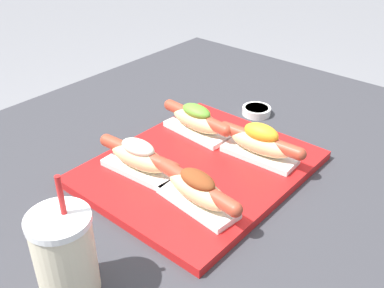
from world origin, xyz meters
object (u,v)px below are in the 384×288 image
at_px(hot_dog_1, 260,143).
at_px(hot_dog_3, 196,120).
at_px(drink_cup, 65,255).
at_px(hot_dog_2, 139,157).
at_px(hot_dog_0, 197,190).
at_px(serving_tray, 199,168).
at_px(sauce_bowl, 257,110).

distance_m(hot_dog_1, hot_dog_3, 0.16).
bearing_deg(drink_cup, hot_dog_2, 25.72).
height_order(hot_dog_0, drink_cup, drink_cup).
relative_size(serving_tray, hot_dog_0, 2.19).
bearing_deg(serving_tray, hot_dog_0, -141.98).
bearing_deg(hot_dog_2, sauce_bowl, -2.97).
distance_m(hot_dog_2, hot_dog_3, 0.19).
distance_m(hot_dog_3, drink_cup, 0.47).
xyz_separation_m(serving_tray, sauce_bowl, (0.29, 0.05, 0.00)).
bearing_deg(hot_dog_1, hot_dog_3, 92.85).
bearing_deg(hot_dog_1, hot_dog_0, -179.15).
bearing_deg(sauce_bowl, hot_dog_2, 177.03).
bearing_deg(hot_dog_0, hot_dog_2, 87.87).
relative_size(serving_tray, hot_dog_3, 2.18).
height_order(hot_dog_0, hot_dog_1, hot_dog_1).
distance_m(hot_dog_2, sauce_bowl, 0.39).
height_order(hot_dog_0, hot_dog_3, hot_dog_3).
distance_m(serving_tray, hot_dog_2, 0.13).
distance_m(hot_dog_3, sauce_bowl, 0.20).
relative_size(hot_dog_3, drink_cup, 1.01).
relative_size(serving_tray, hot_dog_2, 2.18).
xyz_separation_m(serving_tray, drink_cup, (-0.35, -0.05, 0.06)).
xyz_separation_m(serving_tray, hot_dog_1, (0.10, -0.08, 0.04)).
bearing_deg(hot_dog_2, serving_tray, -37.29).
bearing_deg(drink_cup, hot_dog_3, 17.03).
xyz_separation_m(hot_dog_3, drink_cup, (-0.45, -0.14, 0.02)).
bearing_deg(hot_dog_0, hot_dog_3, 40.45).
bearing_deg(hot_dog_2, hot_dog_1, -37.33).
height_order(serving_tray, sauce_bowl, same).
height_order(serving_tray, hot_dog_0, hot_dog_0).
bearing_deg(hot_dog_1, drink_cup, 176.71).
xyz_separation_m(serving_tray, hot_dog_3, (0.09, 0.09, 0.04)).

